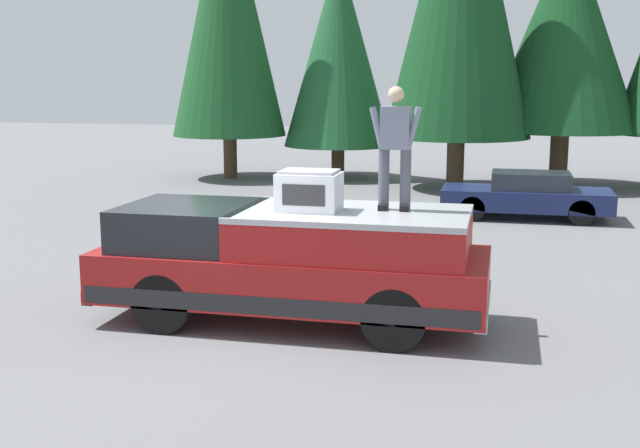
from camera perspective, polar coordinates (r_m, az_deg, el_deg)
name	(u,v)px	position (r m, az deg, el deg)	size (l,w,h in m)	color
ground_plane	(251,325)	(11.33, -5.02, -7.28)	(90.00, 90.00, 0.00)	slate
pickup_truck	(292,262)	(11.23, -2.05, -2.78)	(2.01, 5.54, 1.65)	maroon
compressor_unit	(309,191)	(10.85, -0.78, 2.42)	(0.65, 0.84, 0.56)	silver
person_on_truck_bed	(395,145)	(10.89, 5.44, 5.71)	(0.29, 0.72, 1.69)	#4C515B
parked_car_navy	(527,195)	(20.28, 14.69, 2.01)	(1.64, 4.10, 1.16)	navy
conifer_left	(566,30)	(26.58, 17.30, 13.20)	(4.78, 4.78, 8.10)	#4C3826
conifer_center_right	(338,50)	(27.72, 1.33, 12.43)	(3.76, 3.76, 7.68)	#4C3826
conifer_right	(227,7)	(27.82, -6.71, 15.28)	(3.90, 3.90, 10.15)	#4C3826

